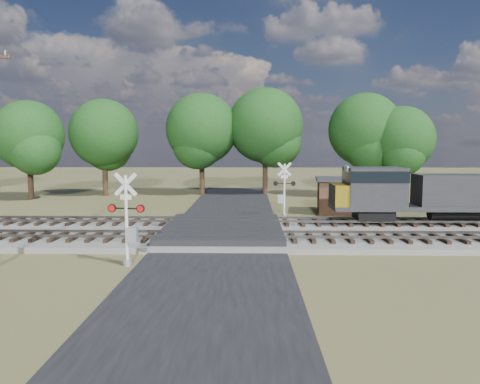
{
  "coord_description": "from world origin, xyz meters",
  "views": [
    {
      "loc": [
        1.6,
        -27.34,
        5.54
      ],
      "look_at": [
        1.01,
        2.0,
        2.47
      ],
      "focal_mm": 35.0,
      "sensor_mm": 36.0,
      "label": 1
    }
  ],
  "objects": [
    {
      "name": "crossing_signal_far",
      "position": [
        4.11,
        7.27,
        1.72
      ],
      "size": [
        1.67,
        0.36,
        4.14
      ],
      "rotation": [
        0.0,
        0.0,
        3.09
      ],
      "color": "silver",
      "rests_on": "ground"
    },
    {
      "name": "treeline",
      "position": [
        6.4,
        20.3,
        6.97
      ],
      "size": [
        83.44,
        12.35,
        11.86
      ],
      "color": "black",
      "rests_on": "ground"
    },
    {
      "name": "track_far",
      "position": [
        3.12,
        3.0,
        0.41
      ],
      "size": [
        140.0,
        2.6,
        0.33
      ],
      "color": "black",
      "rests_on": "ballast_bed"
    },
    {
      "name": "crossing_panel",
      "position": [
        0.0,
        0.5,
        0.32
      ],
      "size": [
        7.0,
        9.0,
        0.62
      ],
      "primitive_type": "cube",
      "color": "#262628",
      "rests_on": "ground"
    },
    {
      "name": "track_near",
      "position": [
        3.12,
        -2.0,
        0.41
      ],
      "size": [
        140.0,
        2.6,
        0.33
      ],
      "color": "black",
      "rests_on": "ballast_bed"
    },
    {
      "name": "ballast_bed",
      "position": [
        10.0,
        0.5,
        0.15
      ],
      "size": [
        140.0,
        10.0,
        0.3
      ],
      "primitive_type": "cube",
      "color": "gray",
      "rests_on": "ground"
    },
    {
      "name": "equipment_shed",
      "position": [
        8.96,
        9.69,
        1.42
      ],
      "size": [
        4.51,
        4.51,
        2.8
      ],
      "rotation": [
        0.0,
        0.0,
        -0.1
      ],
      "color": "#42251C",
      "rests_on": "ground"
    },
    {
      "name": "ground",
      "position": [
        0.0,
        0.0,
        0.0
      ],
      "size": [
        160.0,
        160.0,
        0.0
      ],
      "primitive_type": "plane",
      "color": "brown",
      "rests_on": "ground"
    },
    {
      "name": "road",
      "position": [
        0.0,
        0.0,
        0.04
      ],
      "size": [
        7.0,
        60.0,
        0.08
      ],
      "primitive_type": "cube",
      "color": "black",
      "rests_on": "ground"
    },
    {
      "name": "crossing_signal_near",
      "position": [
        -3.84,
        -6.7,
        1.77
      ],
      "size": [
        1.71,
        0.39,
        4.25
      ],
      "rotation": [
        0.0,
        0.0,
        -0.11
      ],
      "color": "silver",
      "rests_on": "ground"
    }
  ]
}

